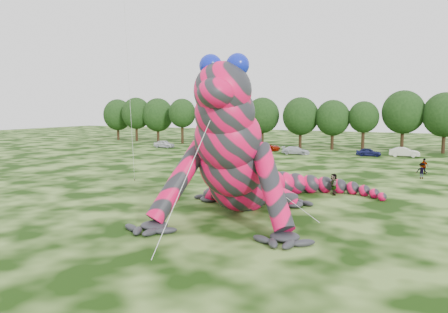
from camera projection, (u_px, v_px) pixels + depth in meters
ground at (202, 234)px, 26.04m from camera, size 240.00×240.00×0.00m
inflatable_gecko at (245, 137)px, 31.91m from camera, size 21.29×24.16×10.83m
flying_kite at (124, 6)px, 39.20m from camera, size 3.09×4.66×18.95m
tree_0 at (118, 120)px, 102.04m from camera, size 6.91×6.22×9.51m
tree_1 at (136, 119)px, 98.30m from camera, size 6.74×6.07×9.81m
tree_2 at (158, 120)px, 96.65m from camera, size 7.04×6.34×9.64m
tree_3 at (182, 121)px, 92.00m from camera, size 5.81×5.23×9.44m
tree_4 at (211, 122)px, 90.89m from camera, size 6.22×5.60×9.06m
tree_5 at (240, 121)px, 87.79m from camera, size 7.16×6.44×9.80m
tree_6 at (262, 122)px, 83.85m from camera, size 6.52×5.86×9.49m
tree_7 at (300, 123)px, 80.74m from camera, size 6.68×6.01×9.48m
tree_8 at (333, 125)px, 78.41m from camera, size 6.14×5.53×8.94m
tree_9 at (363, 126)px, 76.48m from camera, size 5.27×4.74×8.68m
tree_10 at (403, 121)px, 74.76m from camera, size 7.09×6.38×10.50m
tree_11 at (445, 123)px, 71.69m from camera, size 7.01×6.31×10.07m
car_0 at (164, 144)px, 82.45m from camera, size 4.22×1.93×1.40m
car_1 at (225, 146)px, 77.55m from camera, size 4.54×1.68×1.48m
car_2 at (266, 147)px, 76.51m from camera, size 5.09×2.40×1.41m
car_3 at (296, 150)px, 70.54m from camera, size 4.56×2.03×1.30m
car_4 at (369, 152)px, 67.95m from camera, size 3.96×2.06×1.29m
car_5 at (404, 152)px, 67.10m from camera, size 4.54×1.91×1.46m
spectator_5 at (334, 184)px, 37.75m from camera, size 1.27×1.80×1.87m
spectator_2 at (422, 171)px, 46.28m from camera, size 1.16×0.73×1.72m
spectator_4 at (217, 152)px, 66.05m from camera, size 0.88×1.00×1.72m
spectator_0 at (192, 168)px, 48.66m from camera, size 0.74×0.70×1.69m
spectator_3 at (424, 166)px, 49.50m from camera, size 1.12×0.98×1.82m
spectator_1 at (250, 162)px, 53.46m from camera, size 1.15×1.11×1.87m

